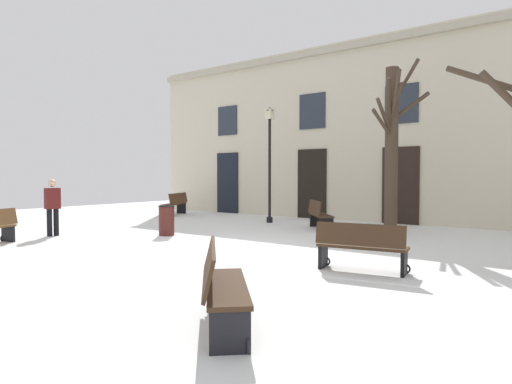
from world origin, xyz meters
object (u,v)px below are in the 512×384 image
litter_bin (167,220)px  person_by_shop_door (53,205)px  tree_foreground (392,145)px  bench_near_lamp (319,215)px  bench_back_to_back_left (221,285)px  bench_back_to_back_right (175,204)px  bench_facing_shops (361,247)px  streetlamp (270,153)px

litter_bin → person_by_shop_door: person_by_shop_door is taller
tree_foreground → litter_bin: size_ratio=5.59×
bench_near_lamp → person_by_shop_door: bearing=96.8°
bench_back_to_back_left → person_by_shop_door: person_by_shop_door is taller
bench_back_to_back_right → bench_facing_shops: size_ratio=1.17×
bench_back_to_back_right → person_by_shop_door: bearing=-7.0°
tree_foreground → bench_facing_shops: tree_foreground is taller
streetlamp → bench_facing_shops: size_ratio=2.56×
bench_back_to_back_left → bench_near_lamp: 9.09m
litter_bin → person_by_shop_door: size_ratio=0.53×
bench_near_lamp → bench_facing_shops: size_ratio=0.91×
tree_foreground → bench_near_lamp: size_ratio=3.20×
streetlamp → bench_near_lamp: streetlamp is taller
litter_bin → bench_back_to_back_left: 7.65m
bench_near_lamp → bench_back_to_back_right: (-7.24, 0.68, 0.04)m
bench_facing_shops → bench_back_to_back_left: bearing=78.1°
bench_back_to_back_right → person_by_shop_door: size_ratio=1.20×
litter_bin → person_by_shop_door: (-2.48, -1.95, 0.44)m
bench_near_lamp → bench_facing_shops: bench_near_lamp is taller
streetlamp → person_by_shop_door: streetlamp is taller
litter_bin → bench_back_to_back_right: bench_back_to_back_right is taller
litter_bin → person_by_shop_door: 3.19m
litter_bin → tree_foreground: bearing=36.5°
bench_back_to_back_left → bench_near_lamp: bearing=-21.1°
bench_near_lamp → bench_back_to_back_right: 7.28m
streetlamp → bench_back_to_back_right: 5.30m
bench_back_to_back_right → bench_near_lamp: bearing=60.7°
streetlamp → bench_back_to_back_right: bearing=179.7°
tree_foreground → person_by_shop_door: bearing=-142.9°
tree_foreground → litter_bin: tree_foreground is taller
bench_near_lamp → person_by_shop_door: size_ratio=0.93×
tree_foreground → bench_facing_shops: bearing=-76.9°
streetlamp → bench_back_to_back_left: size_ratio=2.64×
bench_back_to_back_left → bench_facing_shops: 3.51m
bench_back_to_back_left → bench_facing_shops: bearing=-45.3°
bench_facing_shops → person_by_shop_door: bearing=-3.6°
bench_back_to_back_left → bench_back_to_back_right: bearing=6.7°
litter_bin → bench_back_to_back_left: bench_back_to_back_left is taller
litter_bin → bench_back_to_back_right: (-4.44, 4.50, 0.07)m
streetlamp → person_by_shop_door: bearing=-114.6°
tree_foreground → person_by_shop_door: (-7.58, -5.73, -1.67)m
streetlamp → person_by_shop_door: 7.26m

